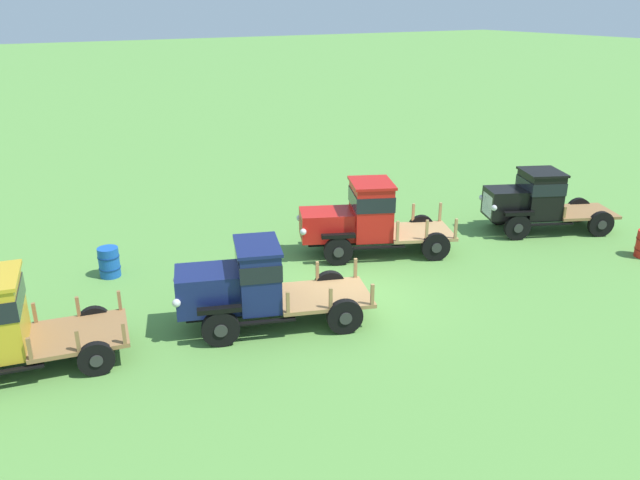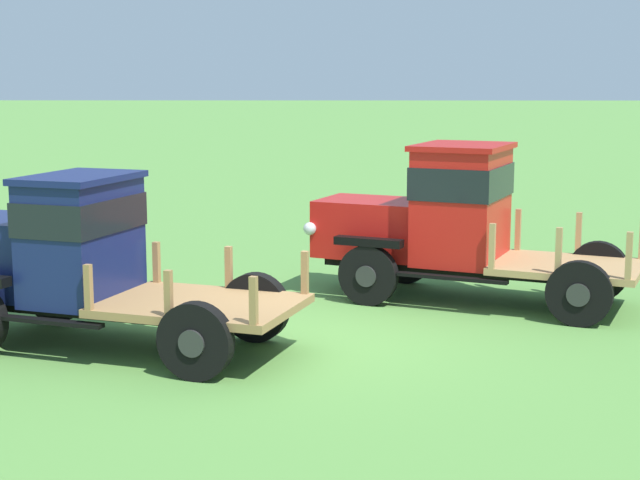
% 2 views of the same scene
% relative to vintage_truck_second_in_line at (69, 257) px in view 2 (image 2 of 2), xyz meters
% --- Properties ---
extents(ground_plane, '(240.00, 240.00, 0.00)m').
position_rel_vintage_truck_second_in_line_xyz_m(ground_plane, '(2.98, 0.19, -1.12)').
color(ground_plane, '#5B9342').
extents(vintage_truck_second_in_line, '(5.09, 3.09, 2.17)m').
position_rel_vintage_truck_second_in_line_xyz_m(vintage_truck_second_in_line, '(0.00, 0.00, 0.00)').
color(vintage_truck_second_in_line, black).
rests_on(vintage_truck_second_in_line, ground).
extents(vintage_truck_midrow_center, '(5.14, 3.39, 2.37)m').
position_rel_vintage_truck_second_in_line_xyz_m(vintage_truck_midrow_center, '(5.04, 2.58, 0.10)').
color(vintage_truck_midrow_center, black).
rests_on(vintage_truck_midrow_center, ground).
extents(oil_drum_beside_row, '(0.63, 0.63, 0.89)m').
position_rel_vintage_truck_second_in_line_xyz_m(oil_drum_beside_row, '(-2.41, 4.82, -0.67)').
color(oil_drum_beside_row, '#1951B2').
rests_on(oil_drum_beside_row, ground).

